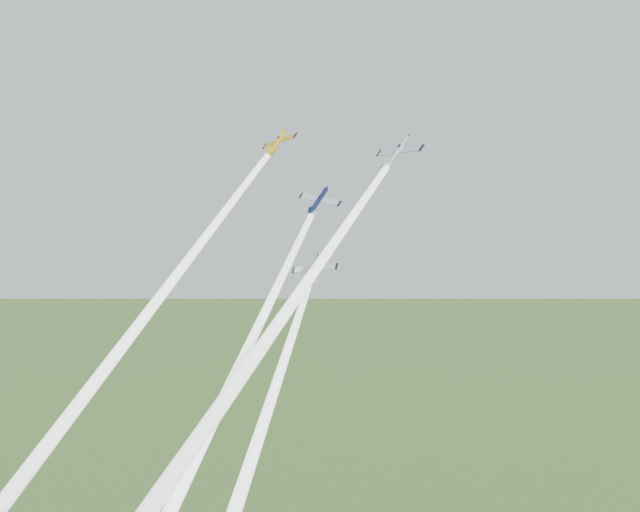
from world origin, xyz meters
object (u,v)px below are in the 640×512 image
(plane_silver_right, at_px, (397,152))
(plane_silver_low, at_px, (314,270))
(plane_navy, at_px, (318,201))
(plane_yellow, at_px, (278,142))

(plane_silver_right, relative_size, plane_silver_low, 1.19)
(plane_navy, xyz_separation_m, plane_silver_right, (13.66, -0.67, 6.75))
(plane_navy, height_order, plane_silver_right, plane_silver_right)
(plane_silver_right, bearing_deg, plane_silver_low, -127.83)
(plane_navy, relative_size, plane_silver_low, 1.03)
(plane_silver_right, bearing_deg, plane_yellow, -168.68)
(plane_silver_low, bearing_deg, plane_silver_right, 26.93)
(plane_navy, relative_size, plane_silver_right, 0.87)
(plane_yellow, distance_m, plane_silver_right, 21.28)
(plane_yellow, distance_m, plane_navy, 11.91)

